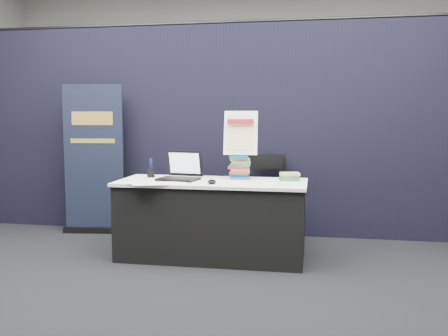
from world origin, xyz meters
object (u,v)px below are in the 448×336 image
pullup_banner (94,168)px  book_stack_short (290,177)px  display_table (212,219)px  laptop (180,173)px  stacking_chair (265,194)px  info_sign (241,133)px  book_stack_tall (240,167)px

pullup_banner → book_stack_short: bearing=-22.4°
display_table → laptop: laptop is taller
display_table → book_stack_short: bearing=11.8°
book_stack_short → stacking_chair: bearing=117.1°
book_stack_short → info_sign: (-0.49, 0.07, 0.41)m
display_table → laptop: size_ratio=4.42×
stacking_chair → pullup_banner: bearing=168.6°
info_sign → stacking_chair: 0.86m
display_table → book_stack_short: 0.85m
laptop → stacking_chair: 1.07m
display_table → stacking_chair: stacking_chair is taller
book_stack_tall → display_table: bearing=-141.1°
laptop → info_sign: (0.57, 0.20, 0.38)m
info_sign → pullup_banner: pullup_banner is taller
book_stack_short → stacking_chair: size_ratio=0.22×
display_table → book_stack_tall: book_stack_tall is taller
laptop → book_stack_tall: 0.60m
stacking_chair → info_sign: bearing=-122.1°
book_stack_tall → book_stack_short: (0.49, -0.04, -0.08)m
book_stack_short → pullup_banner: (-2.29, 0.61, -0.02)m
laptop → book_stack_short: bearing=15.5°
laptop → pullup_banner: bearing=158.1°
info_sign → display_table: bearing=-140.6°
book_stack_short → pullup_banner: size_ratio=0.12×
laptop → stacking_chair: (0.77, 0.69, -0.29)m
pullup_banner → laptop: bearing=-38.2°
pullup_banner → stacking_chair: pullup_banner is taller
book_stack_short → display_table: bearing=-168.2°
display_table → pullup_banner: bearing=154.0°
laptop → book_stack_short: 1.07m
info_sign → pullup_banner: (-1.80, 0.53, -0.43)m
book_stack_tall → pullup_banner: 1.89m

